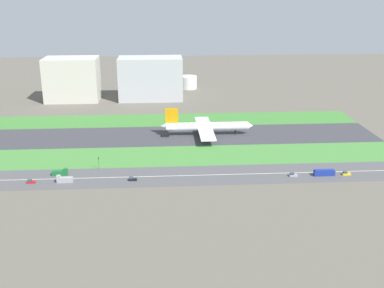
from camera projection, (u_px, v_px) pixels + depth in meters
The scene contains 19 objects.
ground_plane at pixel (176, 136), 324.48m from camera, with size 800.00×800.00×0.00m, color #5B564C.
runway at pixel (176, 136), 324.46m from camera, with size 280.00×46.00×0.10m, color #38383D.
grass_median_north at pixel (174, 120), 363.21m from camera, with size 280.00×36.00×0.10m, color #3D7A33.
grass_median_south at pixel (178, 156), 285.71m from camera, with size 280.00×36.00×0.10m, color #427F38.
highway at pixel (180, 176), 255.46m from camera, with size 280.00×28.00×0.10m, color #4C4C4F.
highway_centerline at pixel (180, 176), 255.44m from camera, with size 266.00×0.50×0.01m, color silver.
airliner at pixel (205, 127), 323.77m from camera, with size 65.00×56.00×19.70m.
truck_1 at pixel (64, 180), 246.34m from camera, with size 8.40×2.50×4.00m.
car_0 at pixel (31, 182), 245.48m from camera, with size 4.40×1.80×2.00m.
truck_0 at pixel (60, 173), 255.54m from camera, with size 8.40×2.50×4.00m.
car_1 at pixel (293, 175), 254.33m from camera, with size 4.40×1.80×2.00m.
bus_0 at pixel (324, 173), 255.13m from camera, with size 11.60×2.50×3.50m.
car_2 at pixel (132, 179), 248.83m from camera, with size 4.40×1.80×2.00m.
car_3 at pixel (346, 174), 256.19m from camera, with size 4.40×1.80×2.00m.
traffic_light at pixel (99, 162), 263.51m from camera, with size 0.36×0.50×7.20m.
terminal_building at pixel (72, 79), 420.37m from camera, with size 47.56×30.84×38.79m, color beige.
hangar_building at pixel (151, 78), 424.86m from camera, with size 57.65×30.33×38.51m, color #B2B2B7.
fuel_tank_west at pixel (162, 80), 471.47m from camera, with size 16.98×16.98×17.24m, color silver.
fuel_tank_centre at pixel (188, 82), 473.85m from camera, with size 17.30×17.30×12.75m, color silver.
Camera 1 is at (-9.16, -309.29, 98.50)m, focal length 43.45 mm.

